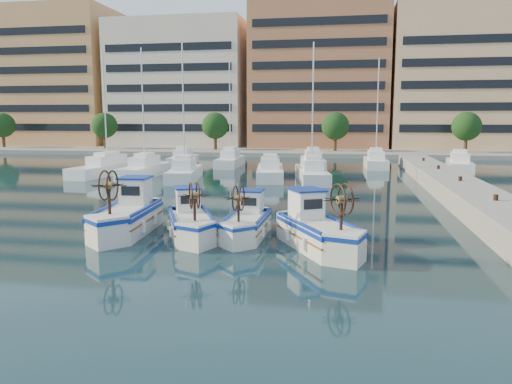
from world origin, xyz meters
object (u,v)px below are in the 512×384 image
Objects in this scene: fishing_boat_a at (128,214)px; fishing_boat_c at (247,221)px; fishing_boat_d at (317,229)px; fishing_boat_b at (190,220)px.

fishing_boat_a is 5.60m from fishing_boat_c.
fishing_boat_d is at bearing -24.39° from fishing_boat_c.
fishing_boat_d reaches higher than fishing_boat_c.
fishing_boat_c is (5.60, 0.17, -0.17)m from fishing_boat_a.
fishing_boat_b is 1.10× the size of fishing_boat_c.
fishing_boat_b is at bearing -169.31° from fishing_boat_c.
fishing_boat_b reaches higher than fishing_boat_c.
fishing_boat_b is at bearing -9.77° from fishing_boat_a.
fishing_boat_a is 3.11m from fishing_boat_b.
fishing_boat_a is at bearing 142.70° from fishing_boat_d.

